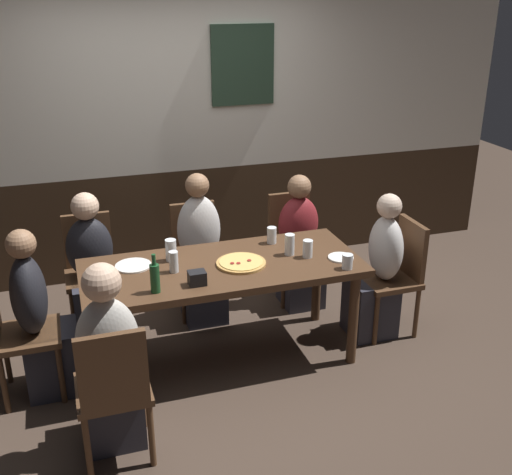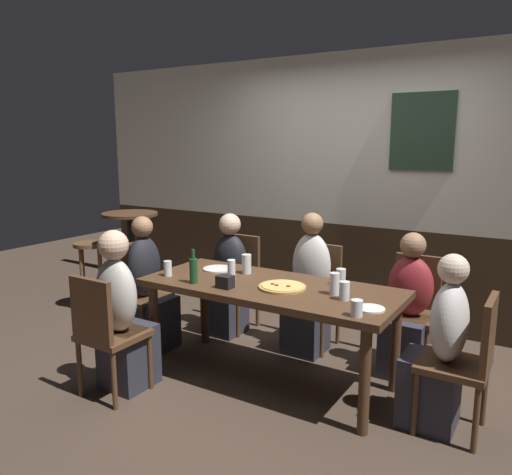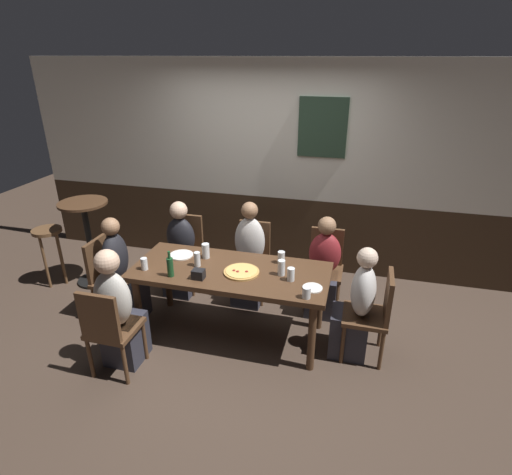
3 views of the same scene
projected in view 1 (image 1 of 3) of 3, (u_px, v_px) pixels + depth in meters
ground_plane at (224, 358)px, 4.46m from camera, size 12.00×12.00×0.00m
wall_back at (172, 131)px, 5.42m from camera, size 6.40×0.13×2.60m
dining_table at (223, 275)px, 4.21m from camera, size 1.89×0.80×0.74m
chair_left_far at (91, 265)px, 4.75m from camera, size 0.40×0.40×0.88m
chair_head_west at (14, 328)px, 3.88m from camera, size 0.40×0.40×0.88m
chair_head_east at (397, 271)px, 4.66m from camera, size 0.40×0.40×0.88m
chair_right_far at (293, 240)px, 5.23m from camera, size 0.40×0.40×0.88m
chair_left_near at (113, 387)px, 3.32m from camera, size 0.40×0.40×0.88m
chair_mid_far at (197, 252)px, 4.99m from camera, size 0.40×0.40×0.88m
person_left_far at (93, 277)px, 4.62m from camera, size 0.34×0.37×1.11m
person_head_west at (42, 326)px, 3.94m from camera, size 0.37×0.34×1.15m
person_head_east at (378, 277)px, 4.63m from camera, size 0.37×0.34×1.11m
person_right_far at (300, 251)px, 5.10m from camera, size 0.34×0.37×1.09m
person_left_near at (110, 370)px, 3.46m from camera, size 0.34×0.37×1.17m
person_mid_far at (201, 259)px, 4.85m from camera, size 0.34×0.37×1.18m
pizza at (241, 263)px, 4.18m from camera, size 0.34×0.34×0.03m
pint_glass_stout at (171, 251)px, 4.22m from camera, size 0.08×0.08×0.15m
tumbler_short at (347, 263)px, 4.11m from camera, size 0.07×0.07×0.10m
beer_glass_half at (272, 236)px, 4.51m from camera, size 0.07×0.07×0.12m
pint_glass_amber at (174, 263)px, 4.05m from camera, size 0.06×0.06×0.14m
highball_clear at (290, 246)px, 4.31m from camera, size 0.07×0.07×0.15m
pint_glass_pale at (105, 287)px, 3.75m from camera, size 0.06×0.06×0.12m
beer_glass_tall at (308, 250)px, 4.28m from camera, size 0.07×0.07×0.13m
beer_bottle_green at (155, 277)px, 3.77m from camera, size 0.06×0.06×0.25m
plate_white_large at (133, 266)px, 4.15m from camera, size 0.24×0.24×0.01m
plate_white_small at (341, 258)px, 4.27m from camera, size 0.18×0.18×0.01m
condiment_caddy at (197, 278)px, 3.89m from camera, size 0.11×0.09×0.09m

